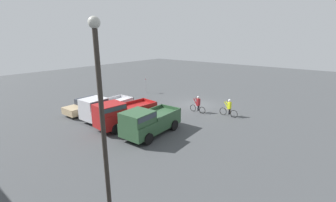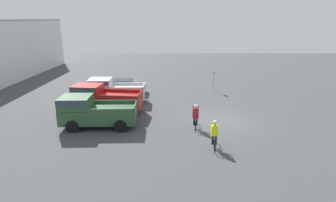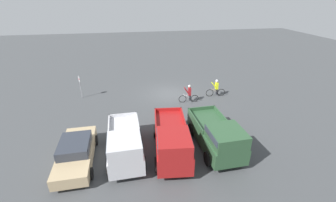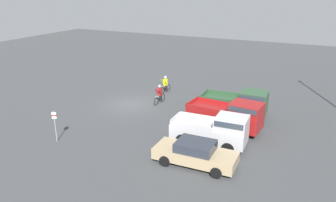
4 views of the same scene
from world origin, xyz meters
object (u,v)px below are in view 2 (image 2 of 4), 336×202
Objects in this scene: cyclist_0 at (196,116)px; sedan_0 at (121,87)px; pickup_truck_2 at (113,90)px; cyclist_1 at (214,134)px; pickup_truck_0 at (93,111)px; fire_lane_sign at (214,78)px; pickup_truck_1 at (103,99)px.

sedan_0 is at bearing 38.20° from cyclist_0.
pickup_truck_2 reaches higher than cyclist_1.
pickup_truck_0 is 7.07m from cyclist_0.
cyclist_1 is (-2.97, -7.91, -0.28)m from pickup_truck_0.
fire_lane_sign is (4.07, -9.62, 0.22)m from pickup_truck_2.
pickup_truck_1 reaches higher than pickup_truck_0.
pickup_truck_2 is 11.57m from cyclist_1.
pickup_truck_2 is 2.24× the size of fire_lane_sign.
pickup_truck_2 is 10.45m from fire_lane_sign.
cyclist_0 is at bearing 164.56° from fire_lane_sign.
pickup_truck_2 is 8.97m from cyclist_0.
pickup_truck_1 is 5.59m from sedan_0.
cyclist_0 is at bearing -112.50° from pickup_truck_1.
cyclist_0 is (-8.50, -6.69, 0.11)m from sedan_0.
sedan_0 is at bearing -4.80° from pickup_truck_2.
cyclist_0 is at bearing -129.39° from pickup_truck_2.
pickup_truck_0 is 2.84× the size of cyclist_0.
pickup_truck_0 is 8.44m from sedan_0.
cyclist_1 is at bearing -146.49° from sedan_0.
pickup_truck_0 is 2.86m from pickup_truck_1.
pickup_truck_1 is 1.13× the size of sedan_0.
pickup_truck_0 is 13.74m from fire_lane_sign.
pickup_truck_2 is at bearing 175.20° from sedan_0.
pickup_truck_0 is at bearing -179.42° from pickup_truck_1.
pickup_truck_0 is at bearing 178.57° from pickup_truck_2.
pickup_truck_0 is 2.35× the size of fire_lane_sign.
cyclist_0 is at bearing -90.68° from pickup_truck_0.
pickup_truck_1 is 9.85m from cyclist_1.
cyclist_1 is 12.79m from fire_lane_sign.
cyclist_1 is at bearing -163.61° from cyclist_0.
cyclist_1 is (-11.38, -7.54, 0.13)m from sedan_0.
pickup_truck_2 is at bearing 42.21° from cyclist_1.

